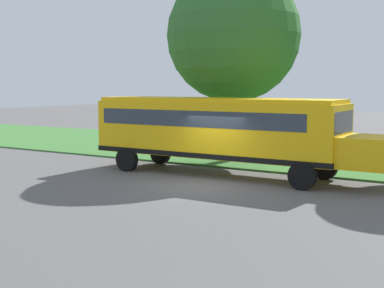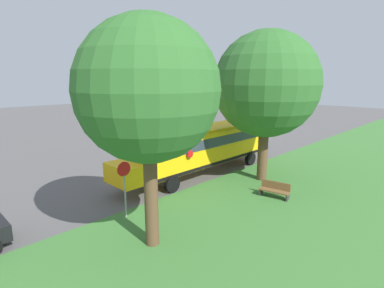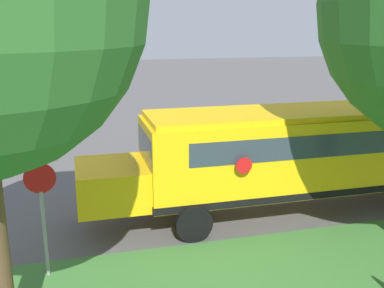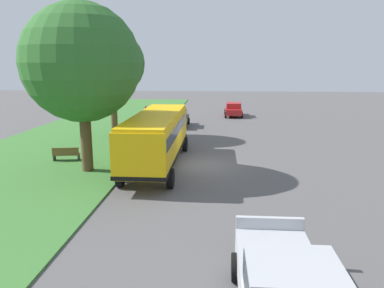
% 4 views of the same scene
% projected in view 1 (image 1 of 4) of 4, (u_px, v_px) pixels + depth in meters
% --- Properties ---
extents(ground_plane, '(120.00, 120.00, 0.00)m').
position_uv_depth(ground_plane, '(200.00, 185.00, 19.72)').
color(ground_plane, '#565454').
extents(grass_verge, '(12.00, 80.00, 0.08)m').
position_uv_depth(grass_verge, '(297.00, 154.00, 28.16)').
color(grass_verge, '#3D7533').
rests_on(grass_verge, ground).
extents(school_bus, '(2.84, 12.42, 3.16)m').
position_uv_depth(school_bus, '(222.00, 129.00, 21.76)').
color(school_bus, yellow).
rests_on(school_bus, ground).
extents(oak_tree_beside_bus, '(6.34, 6.34, 9.21)m').
position_uv_depth(oak_tree_beside_bus, '(233.00, 34.00, 25.33)').
color(oak_tree_beside_bus, brown).
rests_on(oak_tree_beside_bus, ground).
extents(park_bench, '(1.66, 0.78, 0.92)m').
position_uv_depth(park_bench, '(289.00, 150.00, 26.58)').
color(park_bench, brown).
rests_on(park_bench, ground).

